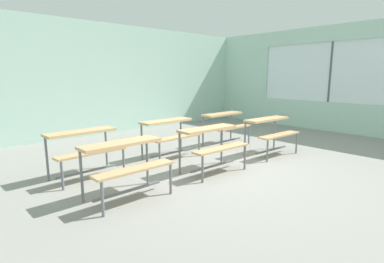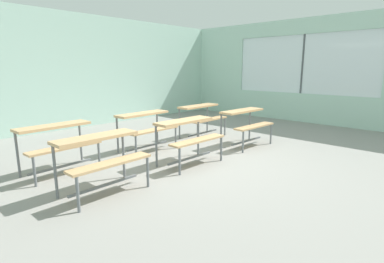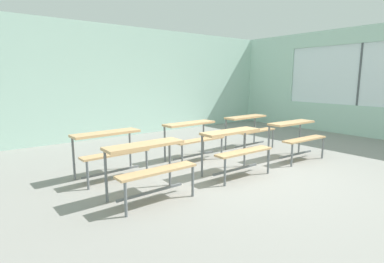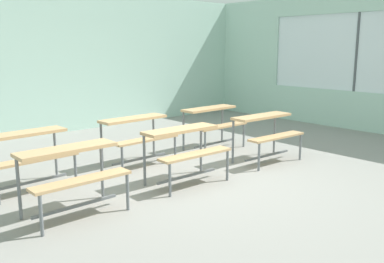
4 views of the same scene
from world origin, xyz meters
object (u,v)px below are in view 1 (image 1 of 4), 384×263
object	(u,v)px
desk_bench_r1c0	(85,143)
desk_bench_r1c2	(226,121)
desk_bench_r0c2	(271,127)
desk_bench_r0c1	(212,139)
desk_bench_r1c1	(170,130)
desk_bench_r0c0	(126,156)

from	to	relation	value
desk_bench_r1c0	desk_bench_r1c2	bearing A→B (deg)	-2.48
desk_bench_r0c2	desk_bench_r0c1	bearing A→B (deg)	-178.66
desk_bench_r1c1	desk_bench_r1c2	bearing A→B (deg)	-1.59
desk_bench_r0c0	desk_bench_r1c2	xyz separation A→B (m)	(3.29, 1.18, 0.00)
desk_bench_r0c1	desk_bench_r1c2	xyz separation A→B (m)	(1.65, 1.16, 0.00)
desk_bench_r0c1	desk_bench_r0c2	bearing A→B (deg)	0.03
desk_bench_r0c0	desk_bench_r1c0	distance (m)	1.16
desk_bench_r0c0	desk_bench_r1c0	xyz separation A→B (m)	(-0.06, 1.16, 0.00)
desk_bench_r0c1	desk_bench_r1c2	world-z (taller)	same
desk_bench_r1c0	desk_bench_r1c2	distance (m)	3.35
desk_bench_r0c0	desk_bench_r0c1	xyz separation A→B (m)	(1.63, 0.02, 0.00)
desk_bench_r0c0	desk_bench_r0c2	size ratio (longest dim) A/B	0.99
desk_bench_r0c2	desk_bench_r1c2	xyz separation A→B (m)	(-0.03, 1.19, 0.00)
desk_bench_r0c1	desk_bench_r1c0	size ratio (longest dim) A/B	0.99
desk_bench_r0c1	desk_bench_r1c0	distance (m)	2.05
desk_bench_r1c1	desk_bench_r1c2	xyz separation A→B (m)	(1.64, 0.00, 0.00)
desk_bench_r0c0	desk_bench_r1c1	world-z (taller)	same
desk_bench_r0c2	desk_bench_r1c0	xyz separation A→B (m)	(-3.38, 1.17, 0.00)
desk_bench_r0c1	desk_bench_r0c0	bearing A→B (deg)	-178.43
desk_bench_r0c0	desk_bench_r1c2	world-z (taller)	same
desk_bench_r1c0	desk_bench_r1c1	distance (m)	1.71
desk_bench_r0c2	desk_bench_r1c1	bearing A→B (deg)	146.80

